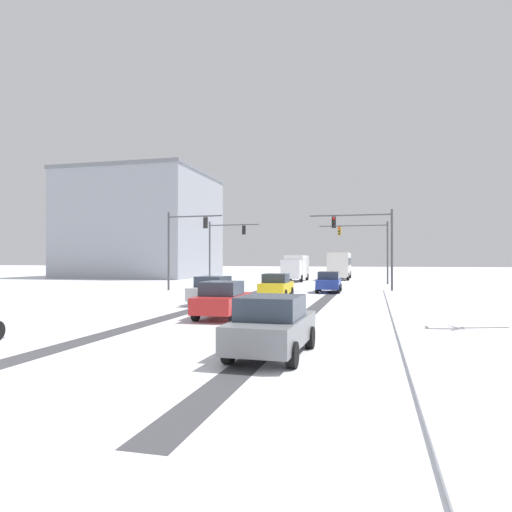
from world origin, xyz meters
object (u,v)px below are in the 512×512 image
object	(u,v)px
traffic_signal_far_right	(368,241)
car_blue_lead	(329,282)
traffic_signal_far_left	(223,242)
box_truck_delivery	(296,267)
bus_oncoming	(340,264)
car_silver_third	(214,290)
office_building_far_left_block	(142,225)
traffic_signal_near_right	(368,236)
car_yellow_cab_second	(276,286)
car_red_fourth	(223,299)
traffic_signal_near_left	(183,238)
car_grey_fifth	(272,326)

from	to	relation	value
traffic_signal_far_right	car_blue_lead	size ratio (longest dim) A/B	1.72
traffic_signal_far_left	box_truck_delivery	distance (m)	10.50
traffic_signal_far_left	traffic_signal_far_right	bearing A→B (deg)	15.78
bus_oncoming	box_truck_delivery	world-z (taller)	bus_oncoming
car_silver_third	office_building_far_left_block	world-z (taller)	office_building_far_left_block
traffic_signal_far_left	traffic_signal_far_right	distance (m)	15.09
traffic_signal_near_right	car_silver_third	world-z (taller)	traffic_signal_near_right
traffic_signal_near_right	car_yellow_cab_second	xyz separation A→B (m)	(-5.92, -7.20, -3.64)
bus_oncoming	box_truck_delivery	distance (m)	8.34
car_yellow_cab_second	box_truck_delivery	xyz separation A→B (m)	(-2.51, 23.10, 0.82)
traffic_signal_near_right	traffic_signal_far_right	bearing A→B (deg)	90.98
traffic_signal_far_right	car_yellow_cab_second	distance (m)	20.42
car_red_fourth	bus_oncoming	xyz separation A→B (m)	(2.20, 41.13, 1.18)
car_blue_lead	car_silver_third	size ratio (longest dim) A/B	0.99
traffic_signal_near_left	car_blue_lead	distance (m)	12.48
car_yellow_cab_second	car_red_fourth	distance (m)	11.09
traffic_signal_near_left	traffic_signal_far_right	bearing A→B (deg)	43.79
car_yellow_cab_second	car_blue_lead	bearing A→B (deg)	63.47
car_yellow_cab_second	car_grey_fifth	xyz separation A→B (m)	(3.71, -18.36, 0.00)
traffic_signal_near_left	box_truck_delivery	size ratio (longest dim) A/B	0.88
traffic_signal_near_left	car_blue_lead	size ratio (longest dim) A/B	1.57
traffic_signal_near_right	traffic_signal_far_right	size ratio (longest dim) A/B	0.91
car_blue_lead	box_truck_delivery	distance (m)	18.05
car_grey_fifth	box_truck_delivery	size ratio (longest dim) A/B	0.56
car_silver_third	car_grey_fifth	distance (m)	14.41
car_silver_third	traffic_signal_near_right	bearing A→B (deg)	56.10
bus_oncoming	office_building_far_left_block	xyz separation A→B (m)	(-28.30, 0.54, 5.51)
traffic_signal_far_right	traffic_signal_far_left	bearing A→B (deg)	-164.22
traffic_signal_near_left	car_red_fourth	world-z (taller)	traffic_signal_near_left
car_blue_lead	office_building_far_left_block	distance (m)	38.77
traffic_signal_near_left	car_silver_third	distance (m)	12.86
car_silver_third	office_building_far_left_block	size ratio (longest dim) A/B	0.22
car_grey_fifth	bus_oncoming	world-z (taller)	bus_oncoming
car_yellow_cab_second	car_red_fourth	world-z (taller)	same
traffic_signal_far_left	car_grey_fifth	xyz separation A→B (m)	(12.52, -33.52, -3.57)
traffic_signal_far_left	traffic_signal_near_right	distance (m)	16.74
traffic_signal_far_right	box_truck_delivery	world-z (taller)	traffic_signal_far_right
car_grey_fifth	box_truck_delivery	xyz separation A→B (m)	(-6.22, 41.46, 0.82)
traffic_signal_far_right	car_silver_third	world-z (taller)	traffic_signal_far_right
car_red_fourth	car_silver_third	bearing A→B (deg)	113.03
traffic_signal_far_left	traffic_signal_near_right	size ratio (longest dim) A/B	1.00
traffic_signal_near_right	car_silver_third	size ratio (longest dim) A/B	1.56
car_grey_fifth	car_red_fourth	bearing A→B (deg)	117.71
bus_oncoming	traffic_signal_near_right	bearing A→B (deg)	-80.49
traffic_signal_near_left	office_building_far_left_block	size ratio (longest dim) A/B	0.34
traffic_signal_near_left	car_yellow_cab_second	xyz separation A→B (m)	(9.00, -5.16, -3.53)
traffic_signal_near_right	car_yellow_cab_second	distance (m)	10.01
car_blue_lead	car_grey_fifth	xyz separation A→B (m)	(0.76, -24.28, 0.00)
box_truck_delivery	office_building_far_left_block	distance (m)	25.53
bus_oncoming	car_grey_fifth	bearing A→B (deg)	-88.09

